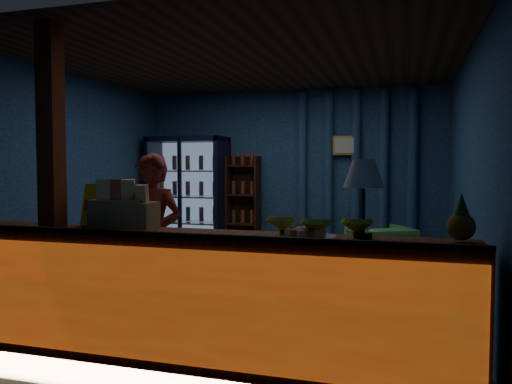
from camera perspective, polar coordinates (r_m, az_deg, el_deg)
ground at (r=5.75m, az=-1.08°, el=-11.62°), size 4.60×4.60×0.00m
room_walls at (r=5.56m, az=-1.09°, el=4.23°), size 4.60×4.60×4.60m
counter at (r=3.91m, az=-9.79°, el=-11.47°), size 4.40×0.57×0.99m
support_post at (r=4.37m, az=-22.27°, el=0.81°), size 0.16×0.16×2.60m
beverage_cooler at (r=7.92m, az=-7.56°, el=-0.76°), size 1.20×0.62×1.90m
bottle_shelf at (r=7.76m, az=-1.39°, el=-1.84°), size 0.50×0.28×1.60m
curtain_folds at (r=7.47m, az=11.31°, el=1.79°), size 1.74×0.14×2.50m
framed_picture at (r=7.45m, az=10.16°, el=5.26°), size 0.36×0.04×0.28m
shopkeeper at (r=4.61m, az=-11.77°, el=-5.39°), size 0.59×0.41×1.56m
green_chair at (r=6.76m, az=13.97°, el=-6.56°), size 0.98×0.99×0.67m
side_table at (r=7.01m, az=4.12°, el=-6.80°), size 0.60×0.47×0.61m
yellow_sign at (r=4.25m, az=-17.30°, el=-1.50°), size 0.45×0.22×0.35m
snack_box_left at (r=4.02m, az=-15.58°, el=-2.24°), size 0.45×0.41×0.40m
snack_box_centre at (r=4.00m, az=-13.83°, el=-2.46°), size 0.36×0.30×0.35m
pastry_tray at (r=3.44m, az=5.64°, el=-4.98°), size 0.43×0.43×0.07m
banana_bunches at (r=3.49m, az=7.18°, el=-3.88°), size 0.76×0.29×0.17m
table_lamp at (r=3.49m, az=12.19°, el=1.72°), size 0.28×0.28×0.54m
pineapple at (r=3.54m, az=22.40°, el=-3.21°), size 0.18×0.18×0.32m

